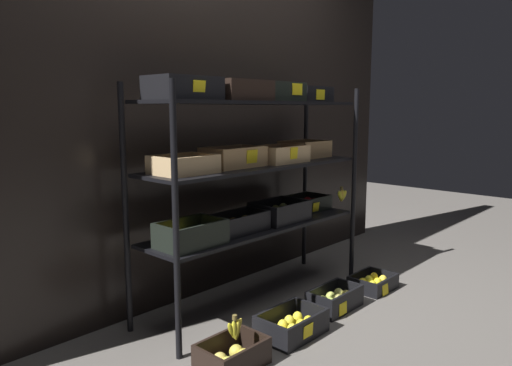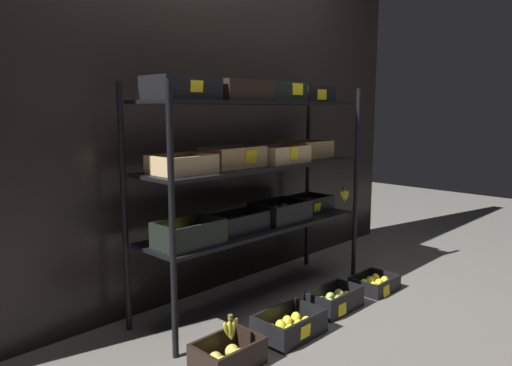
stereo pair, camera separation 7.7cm
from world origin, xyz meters
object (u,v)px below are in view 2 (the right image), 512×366
Objects in this scene: display_rack at (258,164)px; crate_ground_apple_gold at (228,357)px; banana_bunch_loose at (231,329)px; crate_ground_pear at (334,301)px; crate_ground_lemon at (289,327)px; crate_ground_right_lemon at (374,284)px.

crate_ground_apple_gold is at bearing -145.68° from display_rack.
crate_ground_pear is at bearing 1.50° from banana_bunch_loose.
crate_ground_apple_gold reaches higher than crate_ground_lemon.
crate_ground_lemon is 2.96× the size of banana_bunch_loose.
display_rack is 0.97m from crate_ground_pear.
crate_ground_pear is (0.22, -0.45, -0.84)m from display_rack.
display_rack is 1.18m from crate_ground_right_lemon.
display_rack reaches higher than crate_ground_lemon.
banana_bunch_loose is (-0.67, -0.47, -0.70)m from display_rack.
display_rack reaches higher than crate_ground_right_lemon.
display_rack is at bearing 34.32° from crate_ground_apple_gold.
crate_ground_lemon is 0.92m from crate_ground_right_lemon.
crate_ground_apple_gold is 2.57× the size of banana_bunch_loose.
crate_ground_right_lemon is (0.46, -0.01, -0.01)m from crate_ground_pear.
crate_ground_apple_gold is 1.37m from crate_ground_right_lemon.
crate_ground_apple_gold is 0.91m from crate_ground_pear.
crate_ground_right_lemon is at bearing -1.20° from crate_ground_pear.
banana_bunch_loose is at bearing -178.50° from crate_ground_pear.
banana_bunch_loose reaches higher than crate_ground_pear.
crate_ground_right_lemon is (0.68, -0.46, -0.85)m from display_rack.
crate_ground_pear reaches higher than crate_ground_right_lemon.
banana_bunch_loose is at bearing -144.83° from display_rack.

